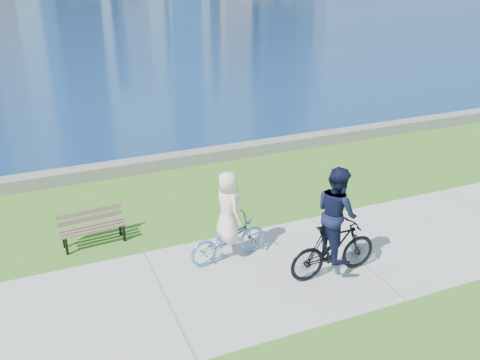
% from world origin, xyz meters
% --- Properties ---
extents(ground, '(320.00, 320.00, 0.00)m').
position_xyz_m(ground, '(0.00, 0.00, 0.00)').
color(ground, '#36681B').
rests_on(ground, ground).
extents(concrete_path, '(80.00, 3.50, 0.02)m').
position_xyz_m(concrete_path, '(0.00, 0.00, 0.01)').
color(concrete_path, '#A3A39E').
rests_on(concrete_path, ground).
extents(seawall, '(90.00, 0.50, 0.35)m').
position_xyz_m(seawall, '(0.00, 6.20, 0.17)').
color(seawall, slate).
rests_on(seawall, ground).
extents(park_bench, '(1.43, 0.59, 0.72)m').
position_xyz_m(park_bench, '(-0.89, 2.61, 0.44)').
color(park_bench, black).
rests_on(park_bench, ground).
extents(cyclist_woman, '(0.82, 1.77, 1.92)m').
position_xyz_m(cyclist_woman, '(1.56, 0.86, 0.73)').
color(cyclist_woman, '#5489CC').
rests_on(cyclist_woman, ground).
extents(cyclist_man, '(0.69, 1.86, 2.26)m').
position_xyz_m(cyclist_man, '(3.21, -0.48, 0.97)').
color(cyclist_man, black).
rests_on(cyclist_man, ground).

